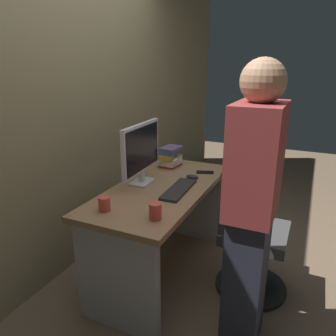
{
  "coord_description": "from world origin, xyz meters",
  "views": [
    {
      "loc": [
        -2.01,
        -0.98,
        1.61
      ],
      "look_at": [
        0.0,
        -0.05,
        0.89
      ],
      "focal_mm": 34.58,
      "sensor_mm": 36.0,
      "label": 1
    }
  ],
  "objects": [
    {
      "name": "person_at_desk",
      "position": [
        -0.4,
        -0.73,
        0.84
      ],
      "size": [
        0.4,
        0.24,
        1.64
      ],
      "color": "#262838",
      "rests_on": "ground"
    },
    {
      "name": "cell_phone",
      "position": [
        0.43,
        -0.19,
        0.74
      ],
      "size": [
        0.12,
        0.16,
        0.01
      ],
      "primitive_type": "cube",
      "rotation": [
        0.0,
        0.0,
        0.35
      ],
      "color": "black",
      "rests_on": "desk"
    },
    {
      "name": "office_chair",
      "position": [
        0.1,
        -0.63,
        0.43
      ],
      "size": [
        0.52,
        0.52,
        0.94
      ],
      "color": "black",
      "rests_on": "ground"
    },
    {
      "name": "desk",
      "position": [
        0.0,
        0.0,
        0.51
      ],
      "size": [
        1.4,
        0.65,
        0.74
      ],
      "color": "#93704C",
      "rests_on": "ground"
    },
    {
      "name": "wall_back",
      "position": [
        0.0,
        0.78,
        1.5
      ],
      "size": [
        6.4,
        0.1,
        3.0
      ],
      "primitive_type": "cube",
      "color": "#8C7F5B",
      "rests_on": "ground"
    },
    {
      "name": "monitor",
      "position": [
        0.0,
        0.17,
        0.99
      ],
      "size": [
        0.54,
        0.15,
        0.46
      ],
      "color": "silver",
      "rests_on": "desk"
    },
    {
      "name": "ground_plane",
      "position": [
        0.0,
        0.0,
        0.0
      ],
      "size": [
        9.0,
        9.0,
        0.0
      ],
      "primitive_type": "plane",
      "color": "brown"
    },
    {
      "name": "handbag",
      "position": [
        0.81,
        -0.63,
        0.14
      ],
      "size": [
        0.34,
        0.14,
        0.38
      ],
      "color": "#262628",
      "rests_on": "ground"
    },
    {
      "name": "keyboard",
      "position": [
        -0.03,
        -0.15,
        0.75
      ],
      "size": [
        0.44,
        0.15,
        0.02
      ],
      "primitive_type": "cube",
      "rotation": [
        0.0,
        0.0,
        0.05
      ],
      "color": "#262626",
      "rests_on": "desk"
    },
    {
      "name": "mouse",
      "position": [
        0.24,
        -0.15,
        0.75
      ],
      "size": [
        0.06,
        0.1,
        0.03
      ],
      "primitive_type": "ellipsoid",
      "color": "black",
      "rests_on": "desk"
    },
    {
      "name": "cup_by_monitor",
      "position": [
        -0.52,
        0.14,
        0.78
      ],
      "size": [
        0.07,
        0.07,
        0.09
      ],
      "primitive_type": "cylinder",
      "color": "#D84C3F",
      "rests_on": "desk"
    },
    {
      "name": "book_stack",
      "position": [
        0.47,
        0.15,
        0.83
      ],
      "size": [
        0.25,
        0.18,
        0.17
      ],
      "color": "red",
      "rests_on": "desk"
    },
    {
      "name": "cup_near_keyboard",
      "position": [
        -0.49,
        -0.2,
        0.79
      ],
      "size": [
        0.08,
        0.08,
        0.1
      ],
      "primitive_type": "cylinder",
      "color": "#D84C3F",
      "rests_on": "desk"
    }
  ]
}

